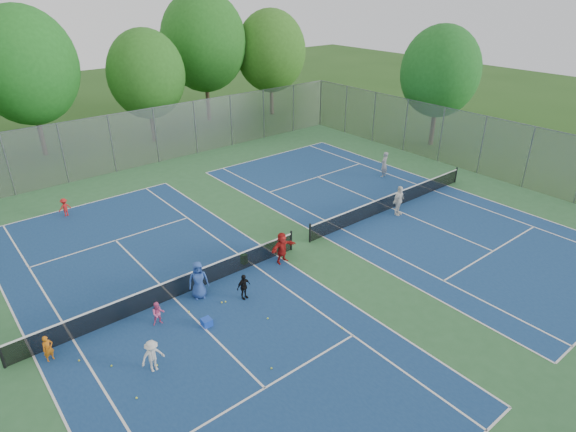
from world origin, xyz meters
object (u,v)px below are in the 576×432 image
at_px(instructor, 384,164).
at_px(ball_crate, 207,322).
at_px(net_right, 392,201).
at_px(net_left, 173,289).
at_px(ball_hopper, 244,259).

bearing_deg(instructor, ball_crate, 7.16).
bearing_deg(instructor, net_right, 34.03).
bearing_deg(ball_crate, instructor, 19.41).
bearing_deg(ball_crate, net_left, 93.96).
relative_size(ball_hopper, instructor, 0.28).
height_order(ball_crate, instructor, instructor).
height_order(ball_hopper, instructor, instructor).
bearing_deg(ball_crate, net_right, 9.95).
height_order(net_right, ball_hopper, net_right).
distance_m(net_left, ball_crate, 2.45).
bearing_deg(ball_crate, ball_hopper, 37.56).
xyz_separation_m(ball_crate, ball_hopper, (3.69, 2.84, 0.09)).
relative_size(net_left, instructor, 7.36).
distance_m(ball_crate, instructor, 18.42).
height_order(net_left, instructor, instructor).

